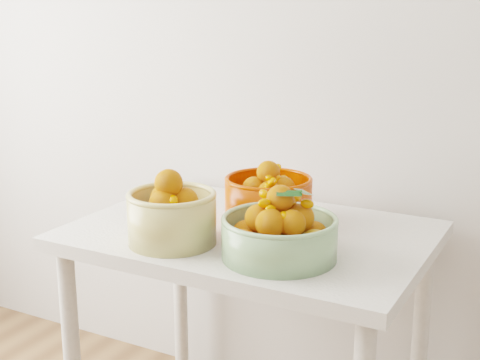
# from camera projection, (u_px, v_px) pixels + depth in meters

# --- Properties ---
(table) EXTENTS (1.00, 0.70, 0.75)m
(table) POSITION_uv_depth(u_px,v_px,m) (250.00, 261.00, 1.94)
(table) COLOR silver
(table) RESTS_ON ground
(bowl_cream) EXTENTS (0.27, 0.27, 0.21)m
(bowl_cream) POSITION_uv_depth(u_px,v_px,m) (172.00, 215.00, 1.79)
(bowl_cream) COLOR tan
(bowl_cream) RESTS_ON table
(bowl_green) EXTENTS (0.39, 0.39, 0.19)m
(bowl_green) POSITION_uv_depth(u_px,v_px,m) (280.00, 233.00, 1.68)
(bowl_green) COLOR #86AD7A
(bowl_green) RESTS_ON table
(bowl_orange) EXTENTS (0.27, 0.27, 0.19)m
(bowl_orange) POSITION_uv_depth(u_px,v_px,m) (269.00, 199.00, 1.96)
(bowl_orange) COLOR #C52A00
(bowl_orange) RESTS_ON table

